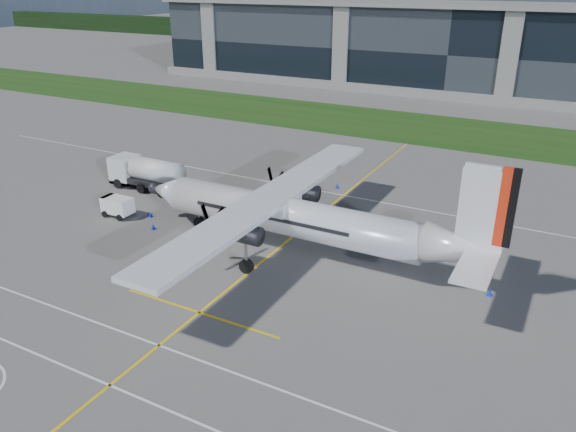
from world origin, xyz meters
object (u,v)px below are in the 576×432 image
baggage_tug (118,207)px  ground_crew_person (189,204)px  safety_cone_nose_port (153,227)px  fuel_tanker_truck (143,173)px  safety_cone_fwd (151,214)px  safety_cone_stbdwing (337,186)px  turboprop_aircraft (303,198)px  safety_cone_tail (490,292)px

baggage_tug → ground_crew_person: bearing=31.5°
ground_crew_person → safety_cone_nose_port: 4.25m
ground_crew_person → safety_cone_nose_port: size_ratio=3.94×
fuel_tanker_truck → safety_cone_fwd: bearing=-44.4°
safety_cone_fwd → safety_cone_stbdwing: same height
safety_cone_nose_port → turboprop_aircraft: bearing=8.7°
baggage_tug → safety_cone_stbdwing: size_ratio=5.90×
safety_cone_fwd → safety_cone_nose_port: bearing=-44.4°
turboprop_aircraft → safety_cone_fwd: 16.07m
turboprop_aircraft → baggage_tug: 18.59m
fuel_tanker_truck → ground_crew_person: 9.05m
safety_cone_fwd → safety_cone_tail: size_ratio=1.00×
safety_cone_tail → baggage_tug: bearing=-177.1°
safety_cone_tail → turboprop_aircraft: bearing=-178.6°
safety_cone_nose_port → safety_cone_stbdwing: 19.57m
safety_cone_stbdwing → ground_crew_person: bearing=-126.1°
ground_crew_person → safety_cone_stbdwing: (9.26, 12.71, -0.73)m
ground_crew_person → safety_cone_tail: ground_crew_person is taller
safety_cone_stbdwing → turboprop_aircraft: bearing=-76.9°
safety_cone_nose_port → safety_cone_stbdwing: size_ratio=1.00×
fuel_tanker_truck → safety_cone_fwd: fuel_tanker_truck is taller
baggage_tug → turboprop_aircraft: bearing=4.0°
fuel_tanker_truck → ground_crew_person: bearing=-22.0°
safety_cone_stbdwing → safety_cone_fwd: bearing=-129.0°
turboprop_aircraft → fuel_tanker_truck: 21.98m
safety_cone_nose_port → ground_crew_person: bearing=80.4°
baggage_tug → ground_crew_person: size_ratio=1.50×
safety_cone_tail → fuel_tanker_truck: bearing=171.8°
safety_cone_fwd → safety_cone_nose_port: (2.04, -2.00, 0.00)m
ground_crew_person → turboprop_aircraft: bearing=-108.3°
ground_crew_person → safety_cone_nose_port: (-0.70, -4.13, -0.73)m
turboprop_aircraft → baggage_tug: size_ratio=10.54×
turboprop_aircraft → ground_crew_person: size_ratio=15.78×
safety_cone_nose_port → safety_cone_tail: (27.59, 2.40, 0.00)m
turboprop_aircraft → ground_crew_person: (-12.72, 2.08, -3.68)m
safety_cone_fwd → safety_cone_stbdwing: 19.09m
safety_cone_fwd → fuel_tanker_truck: bearing=135.6°
fuel_tanker_truck → safety_cone_nose_port: (7.67, -7.51, -1.40)m
turboprop_aircraft → safety_cone_stbdwing: bearing=103.1°
safety_cone_nose_port → safety_cone_stbdwing: (9.96, 16.84, 0.00)m
baggage_tug → safety_cone_fwd: (2.71, 1.21, -0.64)m
fuel_tanker_truck → ground_crew_person: size_ratio=4.47×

